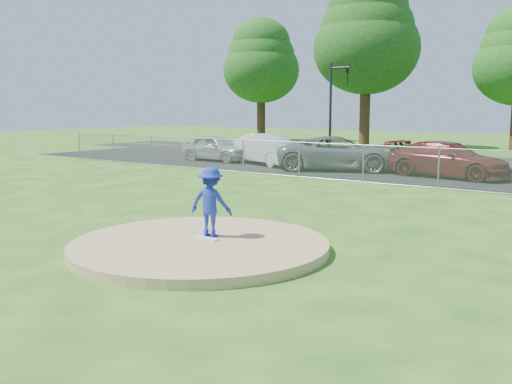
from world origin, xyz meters
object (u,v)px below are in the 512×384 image
tree_far_left (261,61)px  traffic_signal_left (334,101)px  tree_left (367,35)px  parked_car_darkred (448,160)px  parked_car_gray (339,153)px  traffic_cone (341,163)px  parked_car_white (269,149)px  parked_car_silver (217,148)px  pitcher (211,202)px

tree_far_left → traffic_signal_left: tree_far_left is taller
tree_left → traffic_signal_left: 10.48m
tree_far_left → parked_car_darkred: tree_far_left is taller
parked_car_gray → traffic_cone: bearing=-87.9°
parked_car_white → tree_far_left: bearing=59.3°
tree_left → parked_car_silver: (-1.70, -15.28, -7.50)m
tree_left → parked_car_silver: tree_left is taller
traffic_cone → parked_car_silver: 7.89m
tree_far_left → pitcher: 39.67m
traffic_signal_left → parked_car_gray: traffic_signal_left is taller
parked_car_silver → parked_car_gray: (7.76, -0.25, 0.07)m
traffic_cone → parked_car_white: size_ratio=0.14×
pitcher → traffic_cone: size_ratio=2.19×
traffic_cone → parked_car_gray: bearing=-153.0°
tree_far_left → parked_car_darkred: size_ratio=2.05×
tree_left → pitcher: 33.20m
tree_far_left → parked_car_silver: 20.62m
traffic_signal_left → parked_car_darkred: 11.20m
tree_left → parked_car_silver: 17.11m
tree_left → parked_car_gray: 18.26m
tree_left → parked_car_darkred: tree_left is taller
parked_car_darkred → traffic_cone: bearing=100.2°
parked_car_silver → parked_car_white: bearing=-89.6°
traffic_cone → parked_car_white: 4.31m
traffic_signal_left → pitcher: bearing=-68.1°
tree_left → tree_far_left: bearing=169.7°
tree_far_left → parked_car_white: tree_far_left is taller
traffic_signal_left → parked_car_silver: size_ratio=1.30×
traffic_signal_left → parked_car_darkred: (8.92, -6.26, -2.59)m
parked_car_silver → parked_car_gray: bearing=-90.6°
parked_car_silver → traffic_signal_left: bearing=-30.8°
tree_far_left → traffic_cone: size_ratio=15.59×
pitcher → tree_left: bearing=-81.1°
tree_far_left → parked_car_silver: (9.30, -17.28, -6.32)m
pitcher → traffic_cone: (-4.71, 15.03, -0.60)m
traffic_signal_left → pitcher: traffic_signal_left is taller
parked_car_white → pitcher: bearing=-126.7°
tree_far_left → parked_car_silver: size_ratio=2.50×
tree_far_left → parked_car_gray: (17.06, -17.54, -6.25)m
traffic_signal_left → traffic_cone: traffic_signal_left is taller
traffic_cone → parked_car_darkred: bearing=2.5°
tree_left → parked_car_white: 17.15m
tree_left → pitcher: tree_left is taller
traffic_signal_left → pitcher: 23.31m
pitcher → parked_car_white: bearing=-70.1°
traffic_signal_left → traffic_cone: bearing=-58.7°
pitcher → parked_car_white: pitcher is taller
pitcher → tree_far_left: bearing=-66.8°
pitcher → parked_car_silver: 19.76m
traffic_signal_left → tree_left: bearing=104.0°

